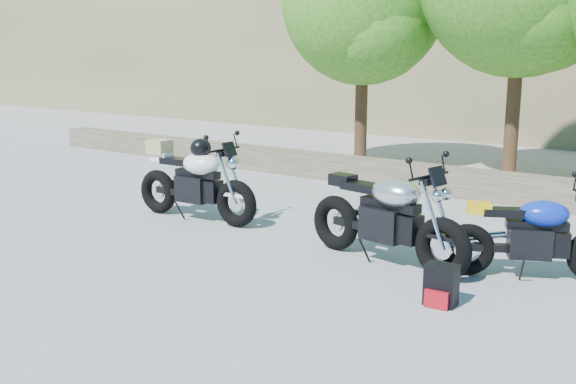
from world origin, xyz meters
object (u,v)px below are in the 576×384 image
object	(u,v)px
blue_bike	(533,237)
backpack	(441,285)
white_bike	(195,180)
silver_bike	(387,218)

from	to	relation	value
blue_bike	backpack	xyz separation A→B (m)	(-0.46, -1.37, -0.28)
white_bike	backpack	xyz separation A→B (m)	(4.50, -0.97, -0.42)
silver_bike	blue_bike	size ratio (longest dim) A/B	1.28
white_bike	blue_bike	bearing A→B (deg)	0.38
blue_bike	backpack	distance (m)	1.47
silver_bike	blue_bike	xyz separation A→B (m)	(1.55, 0.52, -0.09)
blue_bike	backpack	world-z (taller)	blue_bike
backpack	white_bike	bearing A→B (deg)	161.86
blue_bike	white_bike	bearing A→B (deg)	156.67
blue_bike	silver_bike	bearing A→B (deg)	170.64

